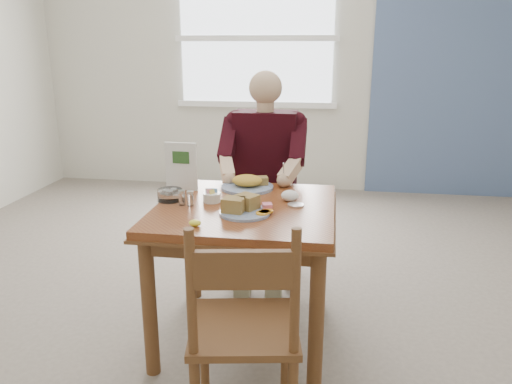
% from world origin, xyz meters
% --- Properties ---
extents(floor, '(6.00, 6.00, 0.00)m').
position_xyz_m(floor, '(0.00, 0.00, 0.00)').
color(floor, '#675D53').
rests_on(floor, ground).
extents(wall_back, '(5.50, 0.00, 5.50)m').
position_xyz_m(wall_back, '(0.00, 3.00, 1.40)').
color(wall_back, beige).
rests_on(wall_back, ground).
extents(accent_panel, '(1.60, 0.02, 2.80)m').
position_xyz_m(accent_panel, '(1.60, 2.98, 1.40)').
color(accent_panel, '#4B628C').
rests_on(accent_panel, ground).
extents(lemon_wedge, '(0.06, 0.04, 0.03)m').
position_xyz_m(lemon_wedge, '(-0.17, -0.33, 0.77)').
color(lemon_wedge, '#F3F433').
rests_on(lemon_wedge, table).
extents(napkin, '(0.10, 0.08, 0.06)m').
position_xyz_m(napkin, '(0.22, 0.11, 0.78)').
color(napkin, white).
rests_on(napkin, table).
extents(metal_dish, '(0.10, 0.10, 0.01)m').
position_xyz_m(metal_dish, '(0.26, 0.03, 0.76)').
color(metal_dish, silver).
rests_on(metal_dish, table).
extents(window, '(1.72, 0.04, 1.42)m').
position_xyz_m(window, '(-0.40, 2.97, 1.60)').
color(window, white).
rests_on(window, wall_back).
extents(table, '(0.92, 0.92, 0.75)m').
position_xyz_m(table, '(0.00, 0.00, 0.64)').
color(table, brown).
rests_on(table, ground).
extents(chair_far, '(0.42, 0.42, 0.95)m').
position_xyz_m(chair_far, '(0.00, 0.80, 0.48)').
color(chair_far, brown).
rests_on(chair_far, ground).
extents(chair_near, '(0.48, 0.48, 0.95)m').
position_xyz_m(chair_near, '(0.12, -0.72, 0.48)').
color(chair_near, brown).
rests_on(chair_near, ground).
extents(diner, '(0.53, 0.56, 1.39)m').
position_xyz_m(diner, '(0.00, 0.71, 0.81)').
color(diner, gray).
rests_on(diner, chair_far).
extents(near_plate, '(0.31, 0.31, 0.08)m').
position_xyz_m(near_plate, '(0.01, -0.12, 0.78)').
color(near_plate, white).
rests_on(near_plate, table).
extents(far_plate, '(0.37, 0.37, 0.08)m').
position_xyz_m(far_plate, '(-0.04, 0.31, 0.78)').
color(far_plate, white).
rests_on(far_plate, table).
extents(caddy, '(0.12, 0.12, 0.07)m').
position_xyz_m(caddy, '(-0.18, 0.03, 0.78)').
color(caddy, white).
rests_on(caddy, table).
extents(shakers, '(0.08, 0.04, 0.08)m').
position_xyz_m(shakers, '(-0.30, -0.04, 0.79)').
color(shakers, white).
rests_on(shakers, table).
extents(creamer, '(0.17, 0.17, 0.06)m').
position_xyz_m(creamer, '(-0.40, 0.03, 0.78)').
color(creamer, white).
rests_on(creamer, table).
extents(menu, '(0.18, 0.03, 0.27)m').
position_xyz_m(menu, '(-0.40, 0.23, 0.89)').
color(menu, white).
rests_on(menu, table).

